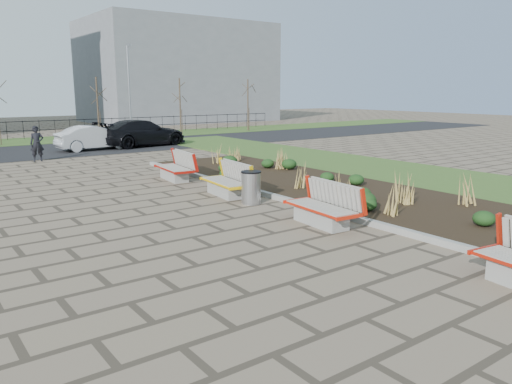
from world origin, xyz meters
TOP-DOWN VIEW (x-y plane):
  - ground at (0.00, 0.00)m, footprint 120.00×120.00m
  - planting_bed at (6.25, 5.00)m, footprint 4.50×18.00m
  - planting_curb at (3.92, 5.00)m, footprint 0.16×18.00m
  - grass_verge_near at (11.00, 5.00)m, footprint 5.00×38.00m
  - road at (0.00, 22.00)m, footprint 80.00×7.00m
  - bench_b at (3.00, 2.40)m, footprint 1.08×2.17m
  - bench_c at (3.00, 6.65)m, footprint 1.13×2.19m
  - bench_d at (3.00, 10.06)m, footprint 1.12×2.18m
  - litter_bin at (3.00, 5.28)m, footprint 0.56×0.56m
  - pedestrian at (0.21, 18.09)m, footprint 0.65×0.49m
  - car_silver at (3.79, 20.91)m, footprint 4.05×1.57m
  - car_black at (6.64, 21.08)m, footprint 5.48×2.82m
  - tree_d at (6.00, 26.50)m, footprint 1.40×1.40m
  - tree_e at (12.00, 26.50)m, footprint 1.40×1.40m
  - tree_f at (18.00, 26.50)m, footprint 1.40×1.40m
  - lamp_east at (8.00, 26.00)m, footprint 0.24×0.60m
  - building_grey at (20.00, 42.00)m, footprint 18.00×12.00m

SIDE VIEW (x-z plane):
  - ground at x=0.00m, z-range 0.00..0.00m
  - road at x=0.00m, z-range 0.00..0.02m
  - grass_verge_near at x=11.00m, z-range 0.00..0.04m
  - planting_bed at x=6.25m, z-range 0.00..0.10m
  - planting_curb at x=3.92m, z-range 0.00..0.15m
  - litter_bin at x=3.00m, z-range 0.00..0.93m
  - bench_b at x=3.00m, z-range 0.00..1.00m
  - bench_c at x=3.00m, z-range 0.00..1.00m
  - bench_d at x=3.00m, z-range 0.00..1.00m
  - car_silver at x=3.79m, z-range 0.02..1.33m
  - car_black at x=6.64m, z-range 0.02..1.54m
  - pedestrian at x=0.21m, z-range 0.00..1.62m
  - tree_d at x=6.00m, z-range 0.04..4.04m
  - tree_e at x=12.00m, z-range 0.04..4.04m
  - tree_f at x=18.00m, z-range 0.04..4.04m
  - lamp_east at x=8.00m, z-range 0.04..6.04m
  - building_grey at x=20.00m, z-range 0.00..10.00m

